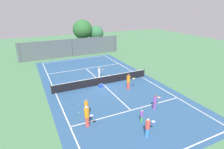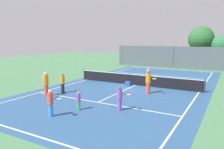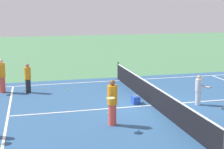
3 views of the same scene
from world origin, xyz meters
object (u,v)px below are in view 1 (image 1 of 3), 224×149
player_1 (155,102)px  player_5 (87,116)px  tennis_ball_8 (107,62)px  tennis_ball_6 (56,76)px  tennis_ball_2 (83,68)px  tennis_ball_5 (104,75)px  tennis_ball_0 (82,119)px  tennis_ball_1 (116,90)px  ball_crate (101,86)px  player_2 (148,127)px  player_6 (86,108)px  tennis_ball_7 (79,112)px  player_3 (128,81)px  tennis_ball_3 (96,88)px  player_0 (99,72)px  player_4 (142,116)px  tennis_ball_4 (79,104)px

player_1 → player_5: 6.29m
tennis_ball_8 → tennis_ball_6: bearing=-162.5°
tennis_ball_2 → tennis_ball_5: same height
tennis_ball_0 → tennis_ball_1: bearing=35.4°
player_5 → ball_crate: player_5 is taller
tennis_ball_0 → tennis_ball_6: bearing=90.9°
player_2 → tennis_ball_6: bearing=104.0°
tennis_ball_1 → tennis_ball_5: same height
player_6 → tennis_ball_7: size_ratio=23.98×
player_3 → tennis_ball_3: player_3 is taller
player_1 → player_6: player_6 is taller
player_6 → tennis_ball_6: bearing=93.6°
tennis_ball_2 → tennis_ball_1: bearing=-83.5°
tennis_ball_0 → tennis_ball_1: same height
tennis_ball_8 → player_0: bearing=-122.3°
tennis_ball_7 → player_4: bearing=-40.0°
player_4 → tennis_ball_8: size_ratio=17.08×
tennis_ball_3 → tennis_ball_6: 6.72m
player_6 → tennis_ball_7: 1.21m
tennis_ball_0 → tennis_ball_1: 6.12m
player_6 → ball_crate: player_6 is taller
player_5 → tennis_ball_6: 12.09m
player_2 → ball_crate: bearing=88.4°
tennis_ball_4 → player_5: bearing=-95.5°
player_0 → ball_crate: bearing=-108.9°
tennis_ball_3 → tennis_ball_6: (-3.44, 5.77, 0.00)m
tennis_ball_1 → tennis_ball_4: (-4.54, -1.17, 0.00)m
player_2 → player_1: bearing=44.5°
player_4 → tennis_ball_5: 11.15m
player_4 → ball_crate: 7.65m
player_0 → tennis_ball_1: 4.43m
player_5 → tennis_ball_4: bearing=84.5°
player_1 → tennis_ball_6: (-6.56, 12.29, -0.71)m
player_1 → tennis_ball_3: player_1 is taller
player_2 → tennis_ball_1: player_2 is taller
player_2 → player_4: size_ratio=1.33×
tennis_ball_5 → tennis_ball_7: size_ratio=1.00×
player_3 → player_5: bearing=-144.7°
player_1 → tennis_ball_5: 9.97m
player_1 → tennis_ball_6: size_ratio=21.81×
tennis_ball_8 → tennis_ball_1: bearing=-108.7°
player_0 → player_1: player_1 is taller
player_0 → tennis_ball_7: 8.40m
tennis_ball_7 → tennis_ball_8: same height
player_5 → player_3: bearing=35.3°
player_5 → ball_crate: (3.73, 6.26, -0.75)m
player_1 → tennis_ball_0: player_1 is taller
tennis_ball_7 → tennis_ball_0: bearing=-92.2°
tennis_ball_3 → ball_crate: bearing=-2.3°
tennis_ball_0 → tennis_ball_8: 16.04m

